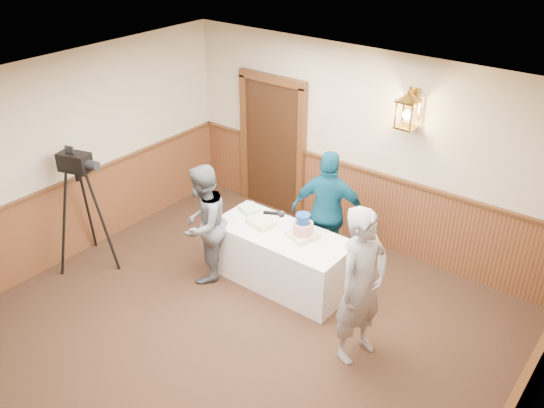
{
  "coord_description": "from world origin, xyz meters",
  "views": [
    {
      "loc": [
        3.42,
        -3.07,
        4.56
      ],
      "look_at": [
        -0.27,
        1.7,
        1.25
      ],
      "focal_mm": 38.0,
      "sensor_mm": 36.0,
      "label": 1
    }
  ],
  "objects_px": {
    "sheet_cake_green": "(250,209)",
    "tv_camera_rig": "(85,216)",
    "tiered_cake": "(303,229)",
    "display_table": "(281,257)",
    "baker": "(361,286)",
    "assistant_p": "(329,212)",
    "interviewer": "(204,224)",
    "sheet_cake_yellow": "(261,222)"
  },
  "relations": [
    {
      "from": "display_table",
      "to": "sheet_cake_green",
      "type": "bearing_deg",
      "value": 165.38
    },
    {
      "from": "display_table",
      "to": "interviewer",
      "type": "height_order",
      "value": "interviewer"
    },
    {
      "from": "sheet_cake_green",
      "to": "tv_camera_rig",
      "type": "distance_m",
      "value": 2.2
    },
    {
      "from": "display_table",
      "to": "tv_camera_rig",
      "type": "relative_size",
      "value": 1.09
    },
    {
      "from": "tiered_cake",
      "to": "baker",
      "type": "xyz_separation_m",
      "value": [
        1.18,
        -0.62,
        0.03
      ]
    },
    {
      "from": "interviewer",
      "to": "tv_camera_rig",
      "type": "distance_m",
      "value": 1.65
    },
    {
      "from": "sheet_cake_yellow",
      "to": "assistant_p",
      "type": "relative_size",
      "value": 0.2
    },
    {
      "from": "display_table",
      "to": "tiered_cake",
      "type": "distance_m",
      "value": 0.58
    },
    {
      "from": "sheet_cake_yellow",
      "to": "interviewer",
      "type": "distance_m",
      "value": 0.74
    },
    {
      "from": "baker",
      "to": "assistant_p",
      "type": "relative_size",
      "value": 1.08
    },
    {
      "from": "baker",
      "to": "tv_camera_rig",
      "type": "distance_m",
      "value": 3.86
    },
    {
      "from": "sheet_cake_yellow",
      "to": "baker",
      "type": "distance_m",
      "value": 1.87
    },
    {
      "from": "display_table",
      "to": "interviewer",
      "type": "bearing_deg",
      "value": -149.04
    },
    {
      "from": "interviewer",
      "to": "assistant_p",
      "type": "height_order",
      "value": "assistant_p"
    },
    {
      "from": "sheet_cake_yellow",
      "to": "baker",
      "type": "height_order",
      "value": "baker"
    },
    {
      "from": "sheet_cake_green",
      "to": "display_table",
      "type": "bearing_deg",
      "value": -14.62
    },
    {
      "from": "tiered_cake",
      "to": "sheet_cake_yellow",
      "type": "distance_m",
      "value": 0.61
    },
    {
      "from": "assistant_p",
      "to": "tiered_cake",
      "type": "bearing_deg",
      "value": 68.47
    },
    {
      "from": "tiered_cake",
      "to": "sheet_cake_green",
      "type": "relative_size",
      "value": 1.44
    },
    {
      "from": "sheet_cake_yellow",
      "to": "baker",
      "type": "relative_size",
      "value": 0.19
    },
    {
      "from": "tiered_cake",
      "to": "display_table",
      "type": "bearing_deg",
      "value": -165.86
    },
    {
      "from": "display_table",
      "to": "assistant_p",
      "type": "bearing_deg",
      "value": 67.0
    },
    {
      "from": "sheet_cake_yellow",
      "to": "tv_camera_rig",
      "type": "xyz_separation_m",
      "value": [
        -2.0,
        -1.25,
        -0.04
      ]
    },
    {
      "from": "sheet_cake_yellow",
      "to": "baker",
      "type": "xyz_separation_m",
      "value": [
        1.78,
        -0.55,
        0.13
      ]
    },
    {
      "from": "sheet_cake_green",
      "to": "tv_camera_rig",
      "type": "bearing_deg",
      "value": -139.28
    },
    {
      "from": "sheet_cake_green",
      "to": "baker",
      "type": "height_order",
      "value": "baker"
    },
    {
      "from": "interviewer",
      "to": "tv_camera_rig",
      "type": "height_order",
      "value": "tv_camera_rig"
    },
    {
      "from": "tiered_cake",
      "to": "tv_camera_rig",
      "type": "distance_m",
      "value": 2.93
    },
    {
      "from": "display_table",
      "to": "tiered_cake",
      "type": "bearing_deg",
      "value": 14.14
    },
    {
      "from": "sheet_cake_yellow",
      "to": "assistant_p",
      "type": "xyz_separation_m",
      "value": [
        0.6,
        0.66,
        0.07
      ]
    },
    {
      "from": "tiered_cake",
      "to": "tv_camera_rig",
      "type": "relative_size",
      "value": 0.24
    },
    {
      "from": "sheet_cake_green",
      "to": "assistant_p",
      "type": "xyz_separation_m",
      "value": [
        0.94,
        0.48,
        0.07
      ]
    },
    {
      "from": "tv_camera_rig",
      "to": "assistant_p",
      "type": "bearing_deg",
      "value": 19.64
    },
    {
      "from": "display_table",
      "to": "baker",
      "type": "distance_m",
      "value": 1.65
    },
    {
      "from": "sheet_cake_green",
      "to": "assistant_p",
      "type": "height_order",
      "value": "assistant_p"
    },
    {
      "from": "sheet_cake_green",
      "to": "interviewer",
      "type": "distance_m",
      "value": 0.72
    },
    {
      "from": "tiered_cake",
      "to": "interviewer",
      "type": "bearing_deg",
      "value": -152.72
    },
    {
      "from": "display_table",
      "to": "sheet_cake_yellow",
      "type": "bearing_deg",
      "value": -179.19
    },
    {
      "from": "display_table",
      "to": "sheet_cake_green",
      "type": "height_order",
      "value": "sheet_cake_green"
    },
    {
      "from": "tiered_cake",
      "to": "baker",
      "type": "bearing_deg",
      "value": -27.87
    },
    {
      "from": "tiered_cake",
      "to": "sheet_cake_green",
      "type": "bearing_deg",
      "value": 173.63
    },
    {
      "from": "sheet_cake_green",
      "to": "interviewer",
      "type": "xyz_separation_m",
      "value": [
        -0.19,
        -0.69,
        0.02
      ]
    }
  ]
}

